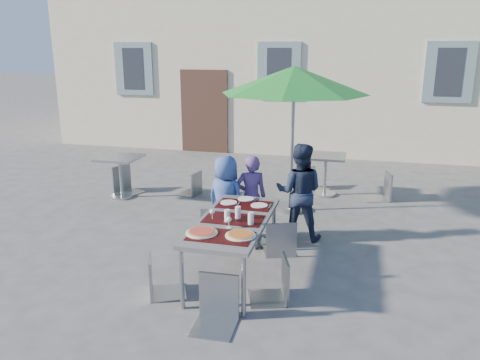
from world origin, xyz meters
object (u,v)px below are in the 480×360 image
(child_1, at_px, (251,197))
(bg_chair_r_1, at_px, (384,169))
(bg_chair_r_0, at_px, (192,170))
(pizza_near_right, at_px, (241,235))
(chair_1, at_px, (249,209))
(dining_table, at_px, (234,223))
(chair_0, at_px, (217,203))
(child_0, at_px, (226,199))
(chair_5, at_px, (216,273))
(bg_chair_l_1, at_px, (315,165))
(chair_4, at_px, (277,254))
(chair_3, at_px, (158,252))
(patio_umbrella, at_px, (294,81))
(cafe_table_0, at_px, (120,169))
(pizza_near_left, at_px, (202,232))
(bg_chair_l_0, at_px, (124,163))
(cafe_table_1, at_px, (325,167))
(child_2, at_px, (299,192))
(chair_2, at_px, (281,217))

(child_1, distance_m, bg_chair_r_1, 3.11)
(bg_chair_r_0, height_order, bg_chair_r_1, bg_chair_r_1)
(pizza_near_right, height_order, bg_chair_r_0, bg_chair_r_0)
(chair_1, relative_size, bg_chair_r_0, 1.06)
(bg_chair_r_0, bearing_deg, dining_table, -61.74)
(pizza_near_right, relative_size, chair_0, 0.34)
(child_0, bearing_deg, pizza_near_right, 130.91)
(chair_5, xyz_separation_m, bg_chair_l_1, (0.50, 5.05, -0.07))
(pizza_near_right, relative_size, chair_4, 0.36)
(chair_3, relative_size, bg_chair_r_0, 1.04)
(chair_0, xyz_separation_m, patio_umbrella, (0.84, 1.60, 1.63))
(patio_umbrella, bearing_deg, cafe_table_0, -179.53)
(pizza_near_right, relative_size, chair_5, 0.35)
(pizza_near_left, bearing_deg, dining_table, 67.47)
(chair_5, relative_size, bg_chair_l_0, 0.96)
(cafe_table_0, bearing_deg, chair_3, -55.83)
(chair_0, relative_size, cafe_table_1, 1.27)
(pizza_near_left, distance_m, child_2, 2.12)
(pizza_near_left, relative_size, bg_chair_l_0, 0.36)
(child_2, bearing_deg, chair_1, 30.34)
(pizza_near_left, bearing_deg, bg_chair_r_1, 63.39)
(child_0, bearing_deg, cafe_table_1, -95.96)
(chair_4, relative_size, bg_chair_r_1, 0.94)
(child_0, xyz_separation_m, chair_2, (0.86, -0.33, -0.08))
(child_2, xyz_separation_m, bg_chair_r_0, (-2.25, 1.63, -0.22))
(child_1, height_order, cafe_table_1, child_1)
(pizza_near_left, distance_m, chair_0, 1.58)
(child_0, distance_m, patio_umbrella, 2.31)
(child_1, height_order, cafe_table_0, child_1)
(bg_chair_l_0, relative_size, cafe_table_1, 1.27)
(child_1, distance_m, chair_4, 1.82)
(child_2, xyz_separation_m, bg_chair_l_0, (-3.59, 1.49, -0.13))
(child_1, distance_m, chair_2, 0.73)
(chair_5, bearing_deg, chair_0, 106.77)
(cafe_table_1, bearing_deg, child_2, -95.42)
(child_2, distance_m, chair_1, 0.79)
(patio_umbrella, relative_size, cafe_table_1, 3.13)
(cafe_table_1, distance_m, bg_chair_r_1, 1.06)
(chair_0, xyz_separation_m, cafe_table_1, (1.34, 2.66, -0.03))
(child_0, bearing_deg, dining_table, 130.08)
(cafe_table_1, distance_m, bg_chair_l_1, 0.40)
(chair_0, xyz_separation_m, chair_5, (0.62, -2.05, -0.02))
(chair_3, bearing_deg, chair_2, 50.48)
(pizza_near_left, bearing_deg, bg_chair_r_0, 111.63)
(child_2, relative_size, chair_0, 1.44)
(child_0, distance_m, bg_chair_l_1, 3.09)
(dining_table, xyz_separation_m, chair_5, (0.10, -1.04, -0.13))
(pizza_near_right, bearing_deg, cafe_table_1, 81.72)
(child_0, relative_size, patio_umbrella, 0.51)
(child_2, distance_m, bg_chair_l_1, 2.60)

